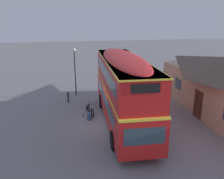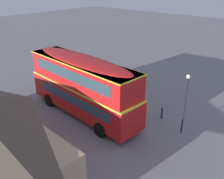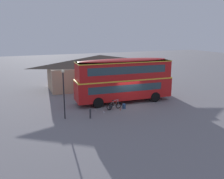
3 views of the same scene
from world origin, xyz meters
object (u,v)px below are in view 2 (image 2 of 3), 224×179
Objects in this scene: touring_bicycle at (120,109)px; backpack_on_ground at (112,105)px; kerb_bollard at (162,113)px; water_bottle_red_squeeze at (120,108)px; double_decker_bus at (82,84)px; water_bottle_clear_plastic at (138,114)px; street_lamp at (186,98)px.

backpack_on_ground is at bearing -9.71° from touring_bicycle.
touring_bicycle is 1.08m from backpack_on_ground.
water_bottle_red_squeeze is at bearing 15.84° from kerb_bollard.
water_bottle_red_squeeze is at bearing -145.86° from backpack_on_ground.
double_decker_bus reaches higher than kerb_bollard.
touring_bicycle is at bearing -135.54° from double_decker_bus.
double_decker_bus is 3.72m from touring_bicycle.
backpack_on_ground reaches higher than water_bottle_clear_plastic.
water_bottle_clear_plastic is at bearing -152.71° from touring_bicycle.
water_bottle_red_squeeze is at bearing 1.61° from street_lamp.
kerb_bollard reaches higher than water_bottle_red_squeeze.
water_bottle_red_squeeze is at bearing -52.48° from touring_bicycle.
kerb_bollard is at bearing -21.09° from street_lamp.
water_bottle_red_squeeze is (-0.61, -0.41, -0.16)m from backpack_on_ground.
backpack_on_ground is (-1.04, -2.25, -2.37)m from double_decker_bus.
street_lamp is 3.21m from kerb_bollard.
double_decker_bus is 7.74m from street_lamp.
water_bottle_clear_plastic is 1.91m from kerb_bollard.
backpack_on_ground is at bearing 34.14° from water_bottle_red_squeeze.
kerb_bollard is at bearing -152.22° from touring_bicycle.
street_lamp is at bearing -158.66° from double_decker_bus.
backpack_on_ground is (1.07, -0.18, -0.09)m from touring_bicycle.
backpack_on_ground is 2.07× the size of water_bottle_clear_plastic.
water_bottle_clear_plastic is 4.61m from street_lamp.
backpack_on_ground is at bearing 5.27° from street_lamp.
backpack_on_ground is 6.68m from street_lamp.
double_decker_bus is 11.10× the size of kerb_bollard.
street_lamp is 4.60× the size of kerb_bollard.
street_lamp is at bearing -179.03° from water_bottle_clear_plastic.
water_bottle_clear_plastic is at bearing -141.31° from double_decker_bus.
double_decker_bus is at bearing 21.34° from street_lamp.
kerb_bollard is (-3.44, -0.97, 0.38)m from water_bottle_red_squeeze.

